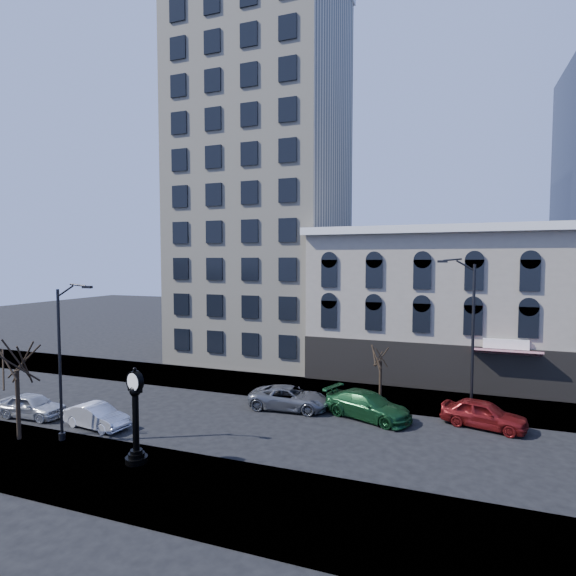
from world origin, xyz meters
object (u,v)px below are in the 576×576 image
at_px(street_lamp_near, 68,320).
at_px(car_near_a, 32,406).
at_px(car_near_b, 97,416).
at_px(street_clock, 136,420).

height_order(street_lamp_near, car_near_a, street_lamp_near).
xyz_separation_m(car_near_a, car_near_b, (5.12, -0.01, -0.06)).
xyz_separation_m(street_clock, street_lamp_near, (-4.96, 0.91, 4.44)).
xyz_separation_m(street_clock, car_near_b, (-5.39, 3.20, -1.54)).
relative_size(street_lamp_near, car_near_b, 2.09).
distance_m(street_clock, car_near_b, 6.46).
relative_size(street_clock, car_near_a, 1.07).
relative_size(street_clock, car_near_b, 1.12).
bearing_deg(car_near_a, street_clock, -110.28).
distance_m(car_near_a, car_near_b, 5.12).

